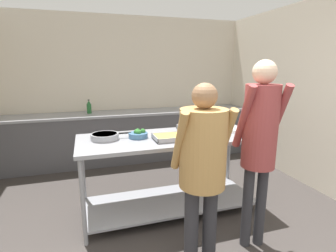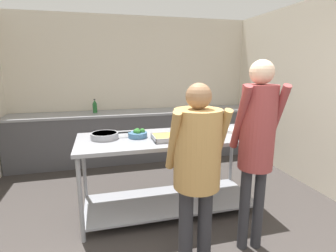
{
  "view_description": "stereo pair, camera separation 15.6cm",
  "coord_description": "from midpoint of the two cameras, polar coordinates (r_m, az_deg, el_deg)",
  "views": [
    {
      "loc": [
        -0.8,
        -0.98,
        1.73
      ],
      "look_at": [
        0.11,
        1.9,
        1.04
      ],
      "focal_mm": 28.0,
      "sensor_mm": 36.0,
      "label": 1
    },
    {
      "loc": [
        -0.65,
        -1.03,
        1.73
      ],
      "look_at": [
        0.11,
        1.9,
        1.04
      ],
      "focal_mm": 28.0,
      "sensor_mm": 36.0,
      "label": 2
    }
  ],
  "objects": [
    {
      "name": "serving_tray_roast",
      "position": [
        2.88,
        2.07,
        -2.52
      ],
      "size": [
        0.39,
        0.27,
        0.05
      ],
      "color": "gray",
      "rests_on": "serving_counter"
    },
    {
      "name": "back_counter",
      "position": [
        4.98,
        -5.65,
        -1.99
      ],
      "size": [
        4.48,
        0.65,
        0.91
      ],
      "color": "#4C4C51",
      "rests_on": "ground_plane"
    },
    {
      "name": "broccoli_bowl",
      "position": [
        2.98,
        -5.11,
        -1.75
      ],
      "size": [
        0.21,
        0.21,
        0.1
      ],
      "color": "#3D668C",
      "rests_on": "serving_counter"
    },
    {
      "name": "sauce_pan",
      "position": [
        2.99,
        -12.17,
        -2.02
      ],
      "size": [
        0.45,
        0.31,
        0.07
      ],
      "color": "gray",
      "rests_on": "serving_counter"
    },
    {
      "name": "guest_serving_left",
      "position": [
        2.22,
        8.37,
        -7.0
      ],
      "size": [
        0.49,
        0.4,
        1.6
      ],
      "color": "#2D2D33",
      "rests_on": "ground_plane"
    },
    {
      "name": "serving_counter",
      "position": [
        3.12,
        1.91,
        -7.69
      ],
      "size": [
        2.1,
        0.84,
        0.94
      ],
      "color": "gray",
      "rests_on": "ground_plane"
    },
    {
      "name": "water_bottle",
      "position": [
        4.88,
        -14.76,
        4.12
      ],
      "size": [
        0.08,
        0.08,
        0.24
      ],
      "color": "#23602D",
      "rests_on": "back_counter"
    },
    {
      "name": "guest_serving_right",
      "position": [
        2.48,
        20.52,
        -2.0
      ],
      "size": [
        0.44,
        0.39,
        1.79
      ],
      "color": "#2D2D33",
      "rests_on": "ground_plane"
    },
    {
      "name": "serving_tray_vegetables",
      "position": [
        3.34,
        8.05,
        -0.51
      ],
      "size": [
        0.47,
        0.34,
        0.05
      ],
      "color": "gray",
      "rests_on": "serving_counter"
    },
    {
      "name": "wall_rear",
      "position": [
        5.2,
        -6.5,
        8.31
      ],
      "size": [
        4.64,
        0.06,
        2.65
      ],
      "color": "beige",
      "rests_on": "ground_plane"
    },
    {
      "name": "wall_right",
      "position": [
        4.32,
        30.03,
        5.79
      ],
      "size": [
        0.06,
        4.25,
        2.65
      ],
      "color": "beige",
      "rests_on": "ground_plane"
    },
    {
      "name": "plate_stack",
      "position": [
        3.36,
        15.53,
        -0.9
      ],
      "size": [
        0.26,
        0.26,
        0.04
      ],
      "color": "white",
      "rests_on": "serving_counter"
    }
  ]
}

